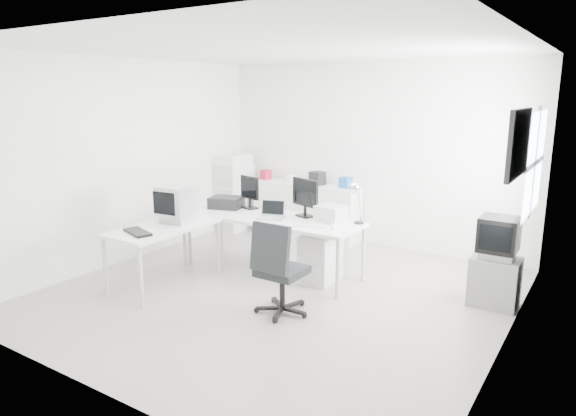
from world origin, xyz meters
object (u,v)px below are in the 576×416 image
Objects in this scene: laptop at (271,210)px; crt_monitor at (177,203)px; inkjet_printer at (226,202)px; lcd_monitor_small at (250,192)px; lcd_monitor_large at (305,198)px; side_desk at (165,255)px; office_chair at (282,267)px; crt_tv at (499,238)px; sideboard at (306,211)px; laser_printer at (331,214)px; main_desk at (272,245)px; drawer_pedestal at (320,258)px; filing_cabinet at (233,192)px; tv_cabinet at (495,281)px.

laptop is 0.74× the size of crt_monitor.
inkjet_printer is 0.37m from lcd_monitor_small.
inkjet_printer is 1.22m from lcd_monitor_large.
office_chair reaches higher than side_desk.
crt_tv is (3.56, 1.54, 0.40)m from side_desk.
laptop is 1.25m from office_chair.
office_chair is 0.58× the size of sideboard.
lcd_monitor_large is (1.20, 0.15, 0.17)m from inkjet_printer.
lcd_monitor_small is 0.90m from lcd_monitor_large.
laser_printer is at bearing -49.73° from sideboard.
laptop is (0.05, -0.10, 0.49)m from main_desk.
sideboard is at bearing 82.26° from side_desk.
crt_monitor is at bearing 174.46° from office_chair.
inkjet_printer is 1.27× the size of laser_printer.
crt_tv is at bearing -11.11° from inkjet_printer.
laser_printer is (0.05, 0.17, 0.55)m from drawer_pedestal.
main_desk is at bearing -38.29° from filing_cabinet.
drawer_pedestal is 1.75× the size of laser_printer.
laser_printer is at bearing 93.83° from office_chair.
crt_tv is (1.88, 1.45, 0.26)m from office_chair.
drawer_pedestal is 1.92m from crt_monitor.
main_desk is 0.86m from lcd_monitor_small.
sideboard is (-1.17, 1.62, 0.15)m from drawer_pedestal.
side_desk is 3.83× the size of laptop.
lcd_monitor_small is 0.44× the size of office_chair.
office_chair is at bearing -142.26° from tv_cabinet.
crt_monitor is (0.00, 0.25, 0.62)m from side_desk.
filing_cabinet is (-0.94, 2.26, -0.34)m from crt_monitor.
inkjet_printer is (0.00, 1.20, 0.45)m from side_desk.
tv_cabinet is at bearing 10.90° from drawer_pedestal.
laptop is 0.28× the size of filing_cabinet.
lcd_monitor_large is at bearing 35.54° from main_desk.
lcd_monitor_small is 1.51m from sideboard.
laptop is at bearing -29.04° from inkjet_printer.
filing_cabinet reaches higher than drawer_pedestal.
lcd_monitor_small is 1.34× the size of laser_printer.
lcd_monitor_small reaches higher than drawer_pedestal.
filing_cabinet is (-4.50, 0.98, 0.38)m from tv_cabinet.
lcd_monitor_small is (0.30, 0.15, 0.15)m from inkjet_printer.
office_chair is 2.98m from sideboard.
laptop is at bearing -167.01° from drawer_pedestal.
drawer_pedestal is (1.55, 1.15, -0.08)m from side_desk.
lcd_monitor_large is 0.37× the size of filing_cabinet.
drawer_pedestal is 0.80m from lcd_monitor_large.
tv_cabinet is at bearing 18.90° from lcd_monitor_small.
inkjet_printer is at bearing 146.51° from office_chair.
crt_monitor is (-0.85, -0.85, 0.62)m from main_desk.
inkjet_printer is 1.20× the size of laptop.
sideboard is at bearing 139.32° from lcd_monitor_large.
lcd_monitor_small is at bearing -93.06° from sideboard.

